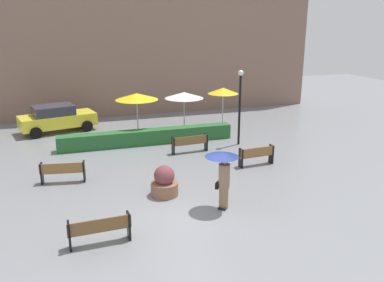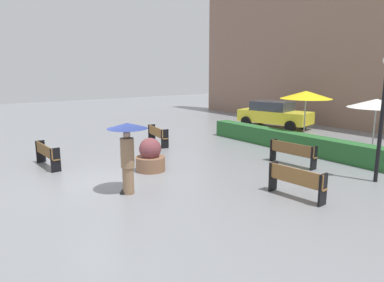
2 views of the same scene
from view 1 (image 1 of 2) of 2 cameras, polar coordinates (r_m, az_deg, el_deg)
ground_plane at (r=13.47m, az=-0.22°, el=-10.55°), size 60.00×60.00×0.00m
bench_near_left at (r=11.94m, az=-13.02°, el=-12.08°), size 1.81×0.41×0.84m
bench_far_left at (r=16.65m, az=-17.94°, el=-4.07°), size 1.77×0.62×0.85m
bench_back_row at (r=19.51m, az=-0.27°, el=-0.22°), size 1.87×0.45×0.84m
bench_far_right at (r=17.97m, az=9.22°, el=-1.92°), size 1.69×0.45×0.85m
pedestrian_with_umbrella at (r=13.47m, az=4.42°, el=-4.14°), size 1.14×1.14×2.01m
planter_pot at (r=14.78m, az=-3.95°, el=-5.94°), size 1.02×1.02×1.15m
lamp_post at (r=20.54m, az=6.85°, el=5.88°), size 0.28×0.28×3.86m
patio_umbrella_yellow at (r=21.77m, az=-7.89°, el=6.30°), size 2.30×2.30×2.49m
patio_umbrella_white at (r=23.10m, az=-1.14°, el=6.54°), size 2.23×2.23×2.29m
patio_umbrella_yellow_far at (r=23.95m, az=4.45°, el=7.14°), size 1.81×1.81×2.42m
hedge_strip at (r=21.02m, az=-6.35°, el=0.58°), size 9.10×0.70×0.77m
building_facade at (r=27.67m, az=-10.72°, el=14.95°), size 28.00×1.20×10.97m
parked_car at (r=24.50m, az=-18.74°, el=3.14°), size 4.50×2.75×1.57m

